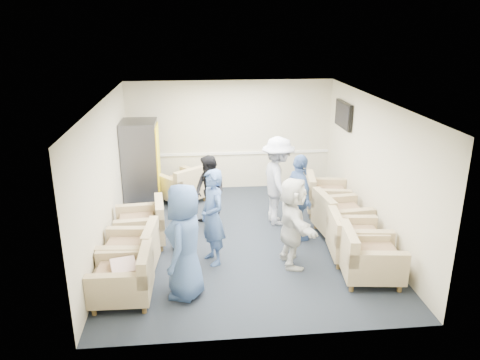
{
  "coord_description": "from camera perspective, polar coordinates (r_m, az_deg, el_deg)",
  "views": [
    {
      "loc": [
        -0.88,
        -8.21,
        4.05
      ],
      "look_at": [
        -0.04,
        0.2,
        1.15
      ],
      "focal_mm": 35.0,
      "sensor_mm": 36.0,
      "label": 1
    }
  ],
  "objects": [
    {
      "name": "pillow",
      "position": [
        7.31,
        -13.96,
        -10.42
      ],
      "size": [
        0.47,
        0.56,
        0.14
      ],
      "primitive_type": "cube",
      "rotation": [
        0.0,
        0.0,
        -1.32
      ],
      "color": "beige",
      "rests_on": "armchair_left_near"
    },
    {
      "name": "armchair_corner",
      "position": [
        10.97,
        -6.92,
        -0.8
      ],
      "size": [
        1.31,
        1.31,
        0.75
      ],
      "rotation": [
        0.0,
        0.0,
        3.82
      ],
      "color": "tan",
      "rests_on": "floor"
    },
    {
      "name": "person_back_left",
      "position": [
        9.45,
        -3.73,
        -1.52
      ],
      "size": [
        0.88,
        0.93,
        1.51
      ],
      "primitive_type": "imported",
      "rotation": [
        0.0,
        0.0,
        -0.98
      ],
      "color": "black",
      "rests_on": "floor"
    },
    {
      "name": "armchair_right_midfar",
      "position": [
        9.42,
        11.92,
        -4.49
      ],
      "size": [
        1.02,
        1.02,
        0.74
      ],
      "rotation": [
        0.0,
        0.0,
        1.68
      ],
      "color": "tan",
      "rests_on": "floor"
    },
    {
      "name": "backpack",
      "position": [
        8.78,
        -7.16,
        -6.9
      ],
      "size": [
        0.32,
        0.26,
        0.48
      ],
      "rotation": [
        0.0,
        0.0,
        -0.23
      ],
      "color": "black",
      "rests_on": "floor"
    },
    {
      "name": "person_back_right",
      "position": [
        9.59,
        4.63,
        -0.16
      ],
      "size": [
        0.83,
        1.27,
        1.85
      ],
      "primitive_type": "imported",
      "rotation": [
        0.0,
        0.0,
        1.69
      ],
      "color": "silver",
      "rests_on": "floor"
    },
    {
      "name": "front_wall",
      "position": [
        5.94,
        3.48,
        -8.15
      ],
      "size": [
        5.0,
        0.02,
        2.7
      ],
      "primitive_type": "cube",
      "color": "beige",
      "rests_on": "floor"
    },
    {
      "name": "floor",
      "position": [
        9.2,
        0.35,
        -7.18
      ],
      "size": [
        6.0,
        6.0,
        0.0
      ],
      "primitive_type": "plane",
      "color": "black",
      "rests_on": "ground"
    },
    {
      "name": "right_wall",
      "position": [
        9.29,
        15.9,
        1.29
      ],
      "size": [
        0.02,
        6.0,
        2.7
      ],
      "primitive_type": "cube",
      "color": "beige",
      "rests_on": "floor"
    },
    {
      "name": "armchair_left_near",
      "position": [
        7.39,
        -13.75,
        -11.68
      ],
      "size": [
        0.91,
        0.91,
        0.71
      ],
      "rotation": [
        0.0,
        0.0,
        -1.59
      ],
      "color": "tan",
      "rests_on": "floor"
    },
    {
      "name": "armchair_right_midnear",
      "position": [
        8.57,
        13.55,
        -7.14
      ],
      "size": [
        0.99,
        0.99,
        0.72
      ],
      "rotation": [
        0.0,
        0.0,
        1.47
      ],
      "color": "tan",
      "rests_on": "floor"
    },
    {
      "name": "person_front_left",
      "position": [
        7.11,
        -6.75,
        -7.48
      ],
      "size": [
        0.79,
        1.0,
        1.81
      ],
      "primitive_type": "imported",
      "rotation": [
        0.0,
        0.0,
        -1.84
      ],
      "color": "#3C5992",
      "rests_on": "floor"
    },
    {
      "name": "tv",
      "position": [
        10.74,
        12.48,
        7.74
      ],
      "size": [
        0.1,
        1.0,
        0.58
      ],
      "color": "black",
      "rests_on": "right_wall"
    },
    {
      "name": "armchair_right_far",
      "position": [
        10.47,
        10.25,
        -2.02
      ],
      "size": [
        1.03,
        1.03,
        0.72
      ],
      "rotation": [
        0.0,
        0.0,
        1.42
      ],
      "color": "tan",
      "rests_on": "floor"
    },
    {
      "name": "person_front_right",
      "position": [
        8.02,
        6.43,
        -5.12
      ],
      "size": [
        0.55,
        1.5,
        1.59
      ],
      "primitive_type": "imported",
      "rotation": [
        0.0,
        0.0,
        1.62
      ],
      "color": "silver",
      "rests_on": "floor"
    },
    {
      "name": "chair_rail",
      "position": [
        11.66,
        -1.19,
        3.27
      ],
      "size": [
        4.98,
        0.04,
        0.06
      ],
      "primitive_type": "cube",
      "color": "white",
      "rests_on": "back_wall"
    },
    {
      "name": "ceiling",
      "position": [
        8.37,
        0.39,
        9.65
      ],
      "size": [
        6.0,
        6.0,
        0.0
      ],
      "primitive_type": "plane",
      "rotation": [
        3.14,
        0.0,
        0.0
      ],
      "color": "white",
      "rests_on": "back_wall"
    },
    {
      "name": "armchair_left_mid",
      "position": [
        8.11,
        -12.94,
        -8.69
      ],
      "size": [
        0.98,
        0.98,
        0.72
      ],
      "rotation": [
        0.0,
        0.0,
        -1.66
      ],
      "color": "tan",
      "rests_on": "floor"
    },
    {
      "name": "person_mid_right",
      "position": [
        8.96,
        7.21,
        -2.16
      ],
      "size": [
        0.58,
        1.05,
        1.7
      ],
      "primitive_type": "imported",
      "rotation": [
        0.0,
        0.0,
        1.74
      ],
      "color": "#3C5992",
      "rests_on": "floor"
    },
    {
      "name": "armchair_left_far",
      "position": [
        9.06,
        -11.68,
        -5.52
      ],
      "size": [
        0.98,
        0.98,
        0.72
      ],
      "rotation": [
        0.0,
        0.0,
        -1.48
      ],
      "color": "tan",
      "rests_on": "floor"
    },
    {
      "name": "armchair_right_near",
      "position": [
        7.99,
        15.24,
        -9.22
      ],
      "size": [
        1.03,
        1.03,
        0.75
      ],
      "rotation": [
        0.0,
        0.0,
        1.45
      ],
      "color": "tan",
      "rests_on": "floor"
    },
    {
      "name": "back_wall",
      "position": [
        11.57,
        -1.22,
        5.44
      ],
      "size": [
        5.0,
        0.02,
        2.7
      ],
      "primitive_type": "cube",
      "color": "beige",
      "rests_on": "floor"
    },
    {
      "name": "person_mid_left",
      "position": [
        8.04,
        -3.36,
        -4.54
      ],
      "size": [
        0.61,
        0.73,
        1.7
      ],
      "primitive_type": "imported",
      "rotation": [
        0.0,
        0.0,
        -1.19
      ],
      "color": "#3C5992",
      "rests_on": "floor"
    },
    {
      "name": "vending_machine",
      "position": [
        10.82,
        -11.93,
        1.99
      ],
      "size": [
        0.79,
        0.92,
        1.94
      ],
      "color": "#4E4E56",
      "rests_on": "floor"
    },
    {
      "name": "left_wall",
      "position": [
        8.8,
        -16.04,
        0.3
      ],
      "size": [
        0.02,
        6.0,
        2.7
      ],
      "primitive_type": "cube",
      "color": "beige",
      "rests_on": "floor"
    }
  ]
}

